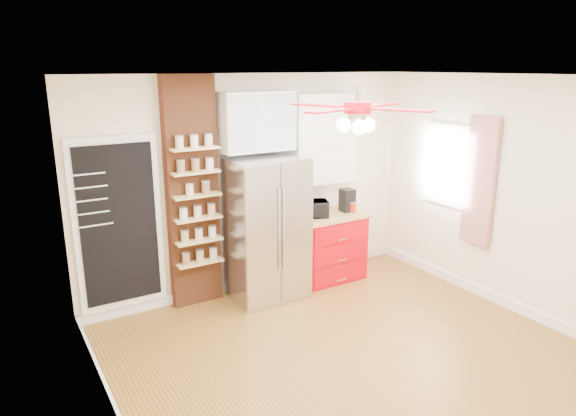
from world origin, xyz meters
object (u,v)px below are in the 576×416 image
fridge (265,228)px  toaster_oven (312,209)px  red_cabinet (328,246)px  pantry_jar_oats (190,190)px  ceiling_fan (357,108)px  coffee_maker (347,200)px  canister_left (352,207)px

fridge → toaster_oven: fridge is taller
red_cabinet → pantry_jar_oats: size_ratio=7.35×
fridge → ceiling_fan: (0.05, -1.63, 1.55)m
red_cabinet → toaster_oven: 0.61m
fridge → pantry_jar_oats: fridge is taller
ceiling_fan → toaster_oven: bearing=68.3°
red_cabinet → coffee_maker: coffee_maker is taller
fridge → coffee_maker: fridge is taller
coffee_maker → fridge: bearing=-173.8°
ceiling_fan → coffee_maker: bearing=53.9°
canister_left → pantry_jar_oats: bearing=174.8°
red_cabinet → ceiling_fan: (-0.92, -1.68, 1.97)m
red_cabinet → toaster_oven: (-0.25, 0.01, 0.55)m
fridge → red_cabinet: bearing=3.0°
fridge → ceiling_fan: 2.25m
fridge → canister_left: bearing=-1.7°
coffee_maker → pantry_jar_oats: (-2.14, 0.12, 0.38)m
ceiling_fan → pantry_jar_oats: (-0.93, 1.79, -0.99)m
red_cabinet → coffee_maker: 0.67m
fridge → red_cabinet: size_ratio=1.86×
fridge → pantry_jar_oats: (-0.88, 0.16, 0.56)m
fridge → pantry_jar_oats: bearing=169.8°
toaster_oven → canister_left: (0.58, -0.09, -0.04)m
ceiling_fan → canister_left: bearing=51.9°
ceiling_fan → canister_left: (1.25, 1.59, -1.46)m
pantry_jar_oats → red_cabinet: bearing=-3.3°
canister_left → ceiling_fan: bearing=-128.1°
toaster_oven → ceiling_fan: bearing=-89.4°
ceiling_fan → pantry_jar_oats: size_ratio=10.94×
toaster_oven → pantry_jar_oats: size_ratio=3.01×
red_cabinet → coffee_maker: (0.29, -0.01, 0.60)m
canister_left → pantry_jar_oats: (-2.18, 0.20, 0.47)m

